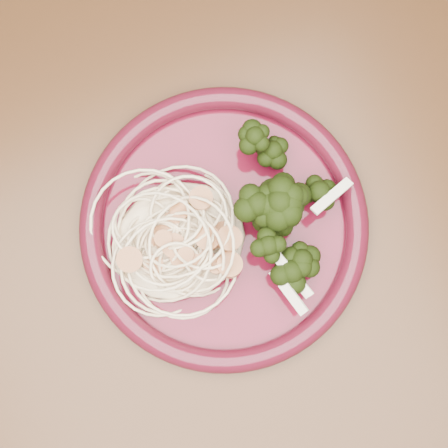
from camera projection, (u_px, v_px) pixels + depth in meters
dining_table at (139, 317)px, 0.65m from camera, size 1.20×0.80×0.75m
dinner_plate at (224, 226)px, 0.56m from camera, size 0.28×0.28×0.02m
spaghetti_pile at (179, 239)px, 0.54m from camera, size 0.13×0.11×0.03m
scallop_cluster at (176, 234)px, 0.51m from camera, size 0.11×0.11×0.03m
broccoli_pile at (280, 204)px, 0.54m from camera, size 0.09×0.14×0.05m
onion_garnish at (283, 197)px, 0.51m from camera, size 0.06×0.09×0.04m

